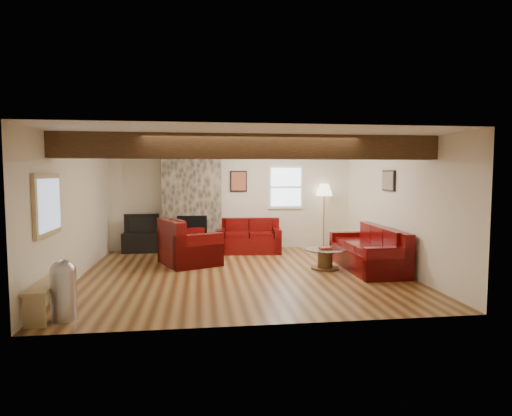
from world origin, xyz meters
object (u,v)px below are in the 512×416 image
(loveseat, at_px, (249,236))
(floor_lamp, at_px, (324,193))
(coffee_table, at_px, (325,259))
(armchair_red, at_px, (190,242))
(sofa_three, at_px, (367,248))
(tv_cabinet, at_px, (143,243))
(television, at_px, (142,223))

(loveseat, height_order, floor_lamp, floor_lamp)
(coffee_table, bearing_deg, armchair_red, 162.62)
(sofa_three, bearing_deg, coffee_table, -95.53)
(armchair_red, bearing_deg, floor_lamp, -88.99)
(sofa_three, relative_size, tv_cabinet, 2.28)
(loveseat, relative_size, television, 1.85)
(loveseat, xyz_separation_m, tv_cabinet, (-2.55, 0.30, -0.16))
(coffee_table, xyz_separation_m, floor_lamp, (0.66, 2.34, 1.19))
(tv_cabinet, height_order, floor_lamp, floor_lamp)
(loveseat, height_order, coffee_table, loveseat)
(armchair_red, xyz_separation_m, coffee_table, (2.68, -0.84, -0.27))
(coffee_table, xyz_separation_m, tv_cabinet, (-3.83, 2.32, 0.03))
(armchair_red, xyz_separation_m, television, (-1.16, 1.48, 0.23))
(armchair_red, xyz_separation_m, floor_lamp, (3.34, 1.50, 0.92))
(tv_cabinet, bearing_deg, loveseat, -6.72)
(sofa_three, distance_m, television, 5.26)
(loveseat, relative_size, floor_lamp, 0.92)
(tv_cabinet, bearing_deg, television, 0.00)
(tv_cabinet, distance_m, floor_lamp, 4.64)
(sofa_three, relative_size, floor_lamp, 1.31)
(television, bearing_deg, loveseat, -6.72)
(coffee_table, relative_size, floor_lamp, 0.51)
(armchair_red, height_order, floor_lamp, floor_lamp)
(tv_cabinet, xyz_separation_m, floor_lamp, (4.49, 0.02, 1.16))
(coffee_table, height_order, television, television)
(floor_lamp, bearing_deg, tv_cabinet, -179.75)
(television, bearing_deg, sofa_three, -27.25)
(coffee_table, height_order, tv_cabinet, tv_cabinet)
(coffee_table, bearing_deg, tv_cabinet, 148.82)
(sofa_three, height_order, coffee_table, sofa_three)
(sofa_three, xyz_separation_m, television, (-4.67, 2.40, 0.29))
(loveseat, height_order, tv_cabinet, loveseat)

